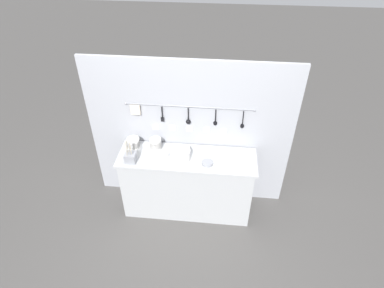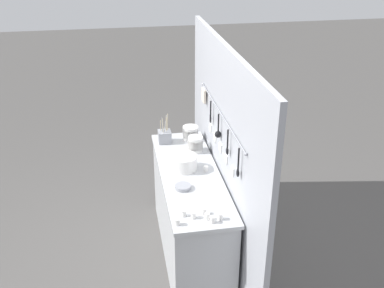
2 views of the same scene
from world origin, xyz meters
TOP-DOWN VIEW (x-y plane):
  - ground_plane at (0.00, 0.00)m, footprint 20.00×20.00m
  - counter at (0.00, 0.00)m, footprint 1.58×0.49m
  - back_wall at (-0.00, 0.28)m, footprint 2.38×0.09m
  - bowl_stack_wide_centre at (-0.64, 0.12)m, footprint 0.15×0.15m
  - bowl_stack_tall_left at (-0.38, 0.12)m, footprint 0.13×0.13m
  - plate_stack at (-0.07, -0.03)m, footprint 0.21×0.21m
  - steel_mixing_bowl at (0.24, -0.09)m, footprint 0.13×0.13m
  - cutlery_caddy at (-0.61, -0.13)m, footprint 0.12×0.12m
  - cup_front_left at (-0.23, -0.02)m, footprint 0.04×0.04m
  - cup_edge_far at (0.68, 0.10)m, footprint 0.04×0.04m
  - cup_by_caddy at (0.66, 0.01)m, footprint 0.04×0.04m
  - cup_edge_near at (0.69, -0.21)m, footprint 0.04×0.04m
  - cup_mid_row at (0.63, -0.08)m, footprint 0.04×0.04m
  - cup_beside_plates at (0.60, 0.00)m, footprint 0.04×0.04m
  - cup_back_right at (-0.00, 0.14)m, footprint 0.04×0.04m
  - cup_back_left at (0.71, 0.04)m, footprint 0.04×0.04m
  - cup_centre at (0.60, -0.15)m, footprint 0.04×0.04m

SIDE VIEW (x-z plane):
  - ground_plane at x=0.00m, z-range 0.00..0.00m
  - counter at x=0.00m, z-range 0.00..0.84m
  - steel_mixing_bowl at x=0.24m, z-range 0.84..0.87m
  - cup_front_left at x=-0.23m, z-range 0.84..0.89m
  - cup_edge_far at x=0.68m, z-range 0.84..0.89m
  - cup_by_caddy at x=0.66m, z-range 0.84..0.89m
  - cup_edge_near at x=0.69m, z-range 0.84..0.89m
  - cup_mid_row at x=0.63m, z-range 0.84..0.89m
  - cup_beside_plates at x=0.60m, z-range 0.84..0.89m
  - cup_back_right at x=0.00m, z-range 0.84..0.89m
  - cup_back_left at x=0.71m, z-range 0.84..0.89m
  - cup_centre at x=0.60m, z-range 0.84..0.89m
  - cutlery_caddy at x=-0.61m, z-range 0.77..1.04m
  - plate_stack at x=-0.07m, z-range 0.84..0.97m
  - bowl_stack_wide_centre at x=-0.64m, z-range 0.84..0.97m
  - bowl_stack_tall_left at x=-0.38m, z-range 0.84..0.98m
  - back_wall at x=0.00m, z-range 0.00..1.90m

